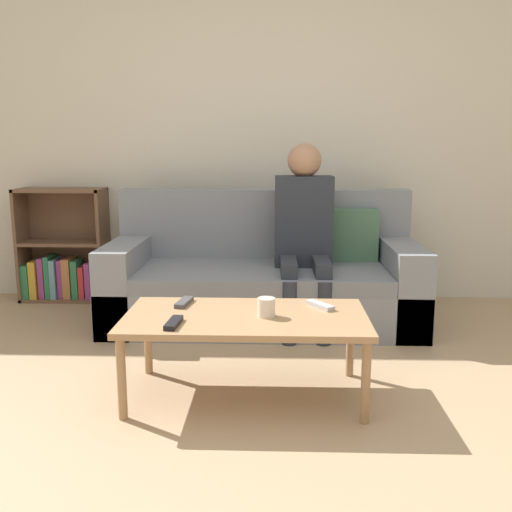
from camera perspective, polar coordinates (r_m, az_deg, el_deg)
The scene contains 10 objects.
ground_plane at distance 2.36m, azimuth -0.30°, elevation -18.76°, with size 22.00×22.00×0.00m, color tan.
wall_back at distance 4.41m, azimuth 0.93°, elevation 12.66°, with size 12.00×0.06×2.60m.
couch at distance 3.85m, azimuth 0.87°, elevation -2.40°, with size 2.04×0.88×0.87m.
bookshelf at distance 4.63m, azimuth -18.65°, elevation -0.23°, with size 0.65×0.28×0.86m.
coffee_table at distance 2.67m, azimuth -1.03°, elevation -6.64°, with size 1.13×0.59×0.40m.
person_adult at distance 3.70m, azimuth 4.83°, elevation 3.21°, with size 0.38×0.62×1.19m.
cup_near at distance 2.62m, azimuth 1.04°, elevation -5.15°, with size 0.08×0.08×0.09m.
tv_remote_0 at distance 2.85m, azimuth -7.21°, elevation -4.61°, with size 0.07×0.18×0.02m.
tv_remote_1 at distance 2.79m, azimuth 6.41°, elevation -4.91°, with size 0.14×0.17×0.02m.
tv_remote_2 at distance 2.53m, azimuth -8.24°, elevation -6.63°, with size 0.06×0.17×0.02m.
Camera 1 is at (0.08, -2.05, 1.17)m, focal length 40.00 mm.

